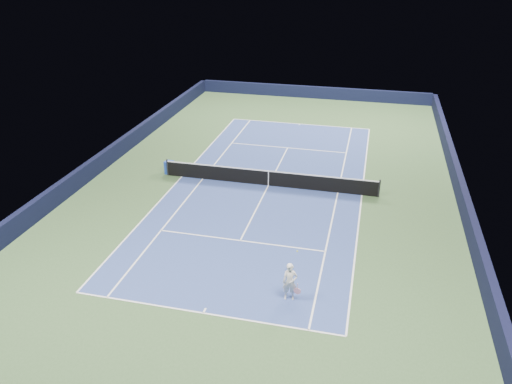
# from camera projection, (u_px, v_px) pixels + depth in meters

# --- Properties ---
(ground) EXTENTS (40.00, 40.00, 0.00)m
(ground) POSITION_uv_depth(u_px,v_px,m) (268.00, 186.00, 29.70)
(ground) COLOR #334F2B
(ground) RESTS_ON ground
(wall_far) EXTENTS (22.00, 0.35, 1.10)m
(wall_far) POSITION_uv_depth(u_px,v_px,m) (313.00, 92.00, 46.76)
(wall_far) COLOR black
(wall_far) RESTS_ON ground
(wall_right) EXTENTS (0.35, 40.00, 1.10)m
(wall_right) POSITION_uv_depth(u_px,v_px,m) (462.00, 196.00, 27.18)
(wall_right) COLOR black
(wall_right) RESTS_ON ground
(wall_left) EXTENTS (0.35, 40.00, 1.10)m
(wall_left) POSITION_uv_depth(u_px,v_px,m) (103.00, 161.00, 31.73)
(wall_left) COLOR black
(wall_left) RESTS_ON ground
(court_surface) EXTENTS (10.97, 23.77, 0.01)m
(court_surface) POSITION_uv_depth(u_px,v_px,m) (268.00, 186.00, 29.70)
(court_surface) COLOR navy
(court_surface) RESTS_ON ground
(baseline_far) EXTENTS (10.97, 0.08, 0.00)m
(baseline_far) POSITION_uv_depth(u_px,v_px,m) (300.00, 124.00, 40.06)
(baseline_far) COLOR white
(baseline_far) RESTS_ON ground
(baseline_near) EXTENTS (10.97, 0.08, 0.00)m
(baseline_near) POSITION_uv_depth(u_px,v_px,m) (203.00, 313.00, 19.32)
(baseline_near) COLOR white
(baseline_near) RESTS_ON ground
(sideline_doubles_right) EXTENTS (0.08, 23.77, 0.00)m
(sideline_doubles_right) POSITION_uv_depth(u_px,v_px,m) (362.00, 195.00, 28.54)
(sideline_doubles_right) COLOR white
(sideline_doubles_right) RESTS_ON ground
(sideline_doubles_left) EXTENTS (0.08, 23.77, 0.00)m
(sideline_doubles_left) POSITION_uv_depth(u_px,v_px,m) (182.00, 177.00, 30.85)
(sideline_doubles_left) COLOR white
(sideline_doubles_left) RESTS_ON ground
(sideline_singles_right) EXTENTS (0.08, 23.77, 0.00)m
(sideline_singles_right) POSITION_uv_depth(u_px,v_px,m) (338.00, 193.00, 28.83)
(sideline_singles_right) COLOR white
(sideline_singles_right) RESTS_ON ground
(sideline_singles_left) EXTENTS (0.08, 23.77, 0.00)m
(sideline_singles_left) POSITION_uv_depth(u_px,v_px,m) (203.00, 179.00, 30.56)
(sideline_singles_left) COLOR white
(sideline_singles_left) RESTS_ON ground
(service_line_far) EXTENTS (8.23, 0.08, 0.00)m
(service_line_far) POSITION_uv_depth(u_px,v_px,m) (288.00, 148.00, 35.28)
(service_line_far) COLOR white
(service_line_far) RESTS_ON ground
(service_line_near) EXTENTS (8.23, 0.08, 0.00)m
(service_line_near) POSITION_uv_depth(u_px,v_px,m) (240.00, 241.00, 24.11)
(service_line_near) COLOR white
(service_line_near) RESTS_ON ground
(center_service_line) EXTENTS (0.08, 12.80, 0.00)m
(center_service_line) POSITION_uv_depth(u_px,v_px,m) (268.00, 185.00, 29.69)
(center_service_line) COLOR white
(center_service_line) RESTS_ON ground
(center_mark_far) EXTENTS (0.08, 0.30, 0.00)m
(center_mark_far) POSITION_uv_depth(u_px,v_px,m) (300.00, 124.00, 39.93)
(center_mark_far) COLOR white
(center_mark_far) RESTS_ON ground
(center_mark_near) EXTENTS (0.08, 0.30, 0.00)m
(center_mark_near) POSITION_uv_depth(u_px,v_px,m) (204.00, 311.00, 19.45)
(center_mark_near) COLOR white
(center_mark_near) RESTS_ON ground
(tennis_net) EXTENTS (12.90, 0.10, 1.07)m
(tennis_net) POSITION_uv_depth(u_px,v_px,m) (268.00, 178.00, 29.47)
(tennis_net) COLOR black
(tennis_net) RESTS_ON ground
(sponsor_cube) EXTENTS (0.60, 0.50, 0.83)m
(sponsor_cube) POSITION_uv_depth(u_px,v_px,m) (169.00, 167.00, 31.11)
(sponsor_cube) COLOR #1C3EAA
(sponsor_cube) RESTS_ON ground
(tennis_player) EXTENTS (0.79, 1.28, 1.67)m
(tennis_player) POSITION_uv_depth(u_px,v_px,m) (290.00, 282.00, 19.78)
(tennis_player) COLOR silver
(tennis_player) RESTS_ON ground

